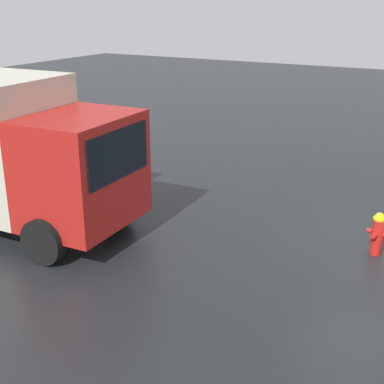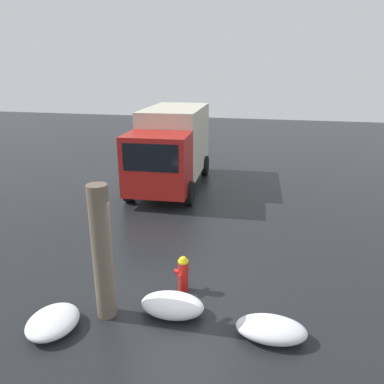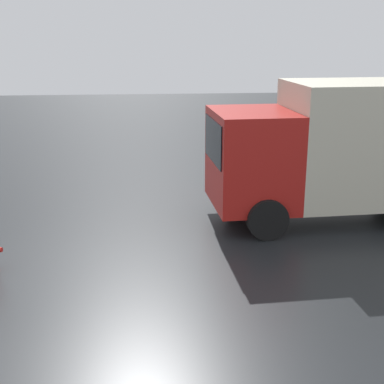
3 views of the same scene
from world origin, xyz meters
TOP-DOWN VIEW (x-y plane):
  - ground_plane at (0.00, 0.00)m, footprint 60.00×60.00m
  - fire_hydrant at (0.00, 0.00)m, footprint 0.44×0.34m
  - tree_trunk at (-1.19, 1.34)m, footprint 0.61×0.40m
  - delivery_truck at (7.69, 2.39)m, footprint 6.32×2.82m
  - snow_pile_by_hydrant at (-0.89, 0.01)m, footprint 0.83×1.33m
  - snow_pile_curbside at (-1.19, -2.00)m, footprint 0.78×1.34m
  - snow_pile_by_tree at (-1.87, 2.16)m, footprint 1.15×0.96m

SIDE VIEW (x-z plane):
  - ground_plane at x=0.00m, z-range 0.00..0.00m
  - snow_pile_by_tree at x=-1.87m, z-range 0.00..0.35m
  - snow_pile_curbside at x=-1.19m, z-range 0.00..0.40m
  - snow_pile_by_hydrant at x=-0.89m, z-range 0.00..0.43m
  - fire_hydrant at x=0.00m, z-range 0.01..0.88m
  - tree_trunk at x=-1.19m, z-range 0.01..2.84m
  - delivery_truck at x=7.69m, z-range 0.12..3.36m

